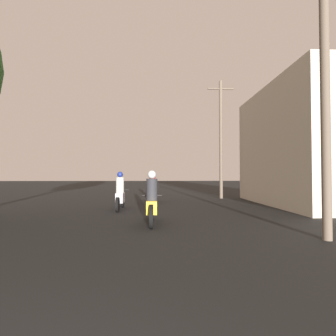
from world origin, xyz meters
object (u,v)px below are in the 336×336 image
object	(u,v)px
utility_pole_far	(221,137)
building_right_near	(312,146)
motorcycle_silver	(120,194)
motorcycle_black	(152,190)
motorcycle_yellow	(152,203)
utility_pole_near	(325,81)

from	to	relation	value
utility_pole_far	building_right_near	bearing A→B (deg)	-44.65
motorcycle_silver	motorcycle_black	world-z (taller)	same
utility_pole_far	motorcycle_silver	bearing A→B (deg)	-137.98
motorcycle_silver	motorcycle_black	bearing A→B (deg)	58.69
motorcycle_yellow	utility_pole_far	world-z (taller)	utility_pole_far
motorcycle_yellow	motorcycle_silver	size ratio (longest dim) A/B	0.96
building_right_near	motorcycle_yellow	bearing A→B (deg)	-148.97
motorcycle_yellow	motorcycle_black	world-z (taller)	motorcycle_black
motorcycle_yellow	utility_pole_near	distance (m)	5.27
motorcycle_yellow	motorcycle_silver	bearing A→B (deg)	104.56
utility_pole_far	motorcycle_yellow	bearing A→B (deg)	-116.52
motorcycle_yellow	motorcycle_silver	xyz separation A→B (m)	(-1.37, 3.22, 0.01)
motorcycle_yellow	utility_pole_near	size ratio (longest dim) A/B	0.29
motorcycle_yellow	building_right_near	world-z (taller)	building_right_near
motorcycle_yellow	building_right_near	xyz separation A→B (m)	(7.61, 4.58, 2.20)
building_right_near	utility_pole_near	xyz separation A→B (m)	(-3.72, -6.62, 0.70)
motorcycle_silver	building_right_near	world-z (taller)	building_right_near
motorcycle_yellow	building_right_near	bearing A→B (deg)	22.54
motorcycle_silver	utility_pole_near	distance (m)	7.98
motorcycle_yellow	utility_pole_near	bearing A→B (deg)	-36.14
motorcycle_black	utility_pole_far	world-z (taller)	utility_pole_far
motorcycle_black	utility_pole_far	bearing A→B (deg)	33.13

